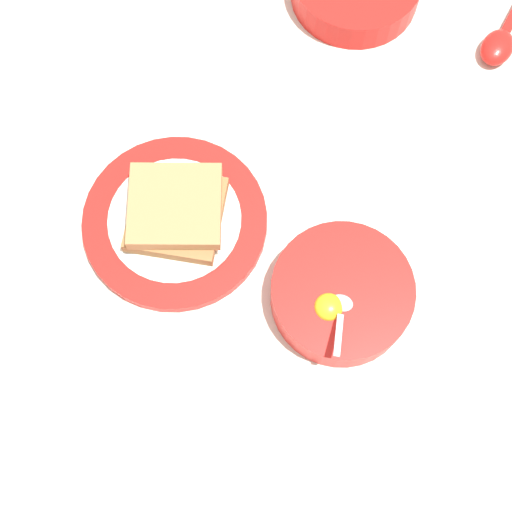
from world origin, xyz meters
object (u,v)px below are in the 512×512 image
(egg_bowl, at_px, (341,294))
(toast_plate, at_px, (175,222))
(soup_spoon, at_px, (500,42))
(toast_sandwich, at_px, (176,210))

(egg_bowl, xyz_separation_m, toast_plate, (-0.21, 0.03, -0.02))
(egg_bowl, distance_m, soup_spoon, 0.41)
(toast_plate, bearing_deg, soup_spoon, 49.27)
(toast_sandwich, relative_size, soup_spoon, 1.01)
(toast_plate, distance_m, toast_sandwich, 0.03)
(egg_bowl, bearing_deg, soup_spoon, 75.41)
(egg_bowl, height_order, toast_sandwich, egg_bowl)
(toast_plate, relative_size, soup_spoon, 1.69)
(toast_sandwich, xyz_separation_m, soup_spoon, (0.32, 0.37, -0.02))
(soup_spoon, bearing_deg, egg_bowl, -104.59)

